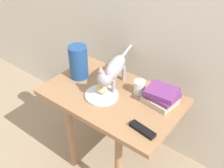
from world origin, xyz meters
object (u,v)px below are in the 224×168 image
at_px(plate, 102,95).
at_px(green_vase, 78,62).
at_px(cat, 113,70).
at_px(side_table, 112,106).
at_px(tv_remote, 142,130).
at_px(candle_jar, 139,88).
at_px(bread_roll, 102,89).
at_px(book_stack, 161,96).

height_order(plate, green_vase, green_vase).
bearing_deg(cat, side_table, -57.43).
relative_size(plate, tv_remote, 1.35).
distance_m(side_table, cat, 0.24).
xyz_separation_m(plate, candle_jar, (0.16, 0.16, 0.03)).
bearing_deg(tv_remote, plate, 172.12).
bearing_deg(candle_jar, cat, -160.81).
bearing_deg(bread_roll, book_stack, 25.34).
distance_m(book_stack, green_vase, 0.57).
height_order(book_stack, green_vase, green_vase).
bearing_deg(tv_remote, bread_roll, 170.71).
xyz_separation_m(side_table, book_stack, (0.27, 0.12, 0.14)).
relative_size(cat, book_stack, 2.43).
height_order(book_stack, tv_remote, book_stack).
distance_m(green_vase, candle_jar, 0.43).
bearing_deg(book_stack, side_table, -156.59).
bearing_deg(green_vase, plate, -16.37).
distance_m(plate, tv_remote, 0.36).
bearing_deg(plate, side_table, 49.37).
height_order(plate, tv_remote, tv_remote).
relative_size(cat, green_vase, 2.11).
xyz_separation_m(cat, book_stack, (0.31, 0.06, -0.09)).
distance_m(book_stack, tv_remote, 0.27).
bearing_deg(book_stack, tv_remote, -81.71).
xyz_separation_m(side_table, green_vase, (-0.29, 0.03, 0.21)).
relative_size(side_table, cat, 1.78).
bearing_deg(candle_jar, book_stack, 0.29).
relative_size(bread_roll, cat, 0.17).
distance_m(bread_roll, cat, 0.13).
relative_size(green_vase, tv_remote, 1.48).
distance_m(cat, tv_remote, 0.42).
xyz_separation_m(bread_roll, green_vase, (-0.24, 0.06, 0.07)).
height_order(side_table, plate, plate).
bearing_deg(cat, tv_remote, -30.76).
relative_size(plate, cat, 0.43).
distance_m(side_table, book_stack, 0.32).
xyz_separation_m(book_stack, green_vase, (-0.56, -0.09, 0.07)).
height_order(side_table, book_stack, book_stack).
bearing_deg(plate, candle_jar, 45.39).
distance_m(side_table, candle_jar, 0.21).
xyz_separation_m(plate, bread_roll, (-0.01, 0.01, 0.03)).
distance_m(plate, green_vase, 0.28).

